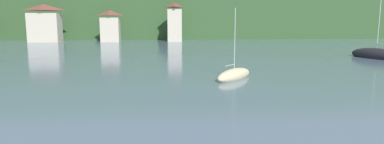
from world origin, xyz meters
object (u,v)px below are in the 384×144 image
(shore_building_westcentral, at_px, (45,24))
(shore_building_central, at_px, (110,26))
(sailboat_far_2, at_px, (376,55))
(sailboat_mid_1, at_px, (234,75))
(shore_building_eastcentral, at_px, (174,22))

(shore_building_westcentral, distance_m, shore_building_central, 14.72)
(shore_building_central, height_order, sailboat_far_2, sailboat_far_2)
(sailboat_mid_1, bearing_deg, shore_building_westcentral, 73.60)
(shore_building_eastcentral, relative_size, sailboat_far_2, 0.90)
(sailboat_mid_1, relative_size, sailboat_far_2, 0.64)
(shore_building_eastcentral, relative_size, sailboat_mid_1, 1.41)
(shore_building_westcentral, distance_m, sailboat_far_2, 66.45)
(shore_building_eastcentral, bearing_deg, shore_building_central, -177.89)
(sailboat_mid_1, height_order, sailboat_far_2, sailboat_far_2)
(shore_building_central, distance_m, sailboat_mid_1, 53.70)
(sailboat_far_2, bearing_deg, sailboat_mid_1, 102.45)
(shore_building_central, bearing_deg, shore_building_eastcentral, 2.11)
(sailboat_mid_1, bearing_deg, shore_building_central, 60.56)
(shore_building_westcentral, xyz_separation_m, sailboat_mid_1, (33.43, -50.54, -3.85))
(sailboat_mid_1, distance_m, sailboat_far_2, 25.79)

